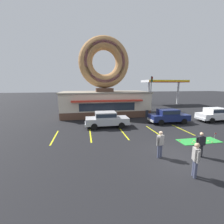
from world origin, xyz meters
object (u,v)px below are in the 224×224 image
(putting_flag_pin, at_px, (215,135))
(traffic_light_pole, at_px, (151,88))
(car_navy, at_px, (168,115))
(pedestrian_blue_sweater_man, at_px, (160,143))
(golf_ball, at_px, (193,142))
(car_silver, at_px, (106,119))
(pedestrian_leather_jacket_man, at_px, (201,143))
(car_white, at_px, (216,114))
(pedestrian_hooded_kid, at_px, (196,158))
(trash_bin, at_px, (146,113))

(putting_flag_pin, relative_size, traffic_light_pole, 0.09)
(car_navy, distance_m, pedestrian_blue_sweater_man, 9.07)
(golf_ball, distance_m, car_navy, 6.02)
(car_silver, distance_m, pedestrian_blue_sweater_man, 7.52)
(traffic_light_pole, bearing_deg, pedestrian_blue_sweater_man, -112.90)
(pedestrian_leather_jacket_man, relative_size, traffic_light_pole, 0.27)
(car_white, bearing_deg, golf_ball, -143.16)
(pedestrian_hooded_kid, height_order, traffic_light_pole, traffic_light_pole)
(golf_ball, height_order, traffic_light_pole, traffic_light_pole)
(car_navy, height_order, pedestrian_blue_sweater_man, pedestrian_blue_sweater_man)
(putting_flag_pin, relative_size, trash_bin, 0.56)
(car_white, distance_m, pedestrian_leather_jacket_man, 11.56)
(car_white, bearing_deg, car_navy, 177.91)
(pedestrian_leather_jacket_man, bearing_deg, traffic_light_pole, 74.92)
(trash_bin, bearing_deg, pedestrian_blue_sweater_man, -109.38)
(golf_ball, xyz_separation_m, trash_bin, (0.21, 9.37, 0.45))
(car_white, relative_size, pedestrian_hooded_kid, 2.65)
(trash_bin, bearing_deg, car_white, -27.57)
(putting_flag_pin, height_order, trash_bin, trash_bin)
(car_white, height_order, car_navy, same)
(putting_flag_pin, distance_m, car_silver, 9.59)
(golf_ball, height_order, pedestrian_hooded_kid, pedestrian_hooded_kid)
(traffic_light_pole, bearing_deg, car_navy, -102.49)
(golf_ball, relative_size, pedestrian_blue_sweater_man, 0.03)
(putting_flag_pin, height_order, car_white, car_white)
(pedestrian_hooded_kid, relative_size, pedestrian_leather_jacket_man, 1.11)
(pedestrian_blue_sweater_man, xyz_separation_m, trash_bin, (3.90, 11.09, -0.42))
(pedestrian_hooded_kid, distance_m, traffic_light_pole, 20.21)
(car_navy, xyz_separation_m, trash_bin, (-1.15, 3.56, -0.37))
(putting_flag_pin, distance_m, traffic_light_pole, 15.36)
(pedestrian_blue_sweater_man, bearing_deg, pedestrian_leather_jacket_man, -7.96)
(trash_bin, bearing_deg, car_navy, -72.07)
(pedestrian_hooded_kid, bearing_deg, traffic_light_pole, 71.27)
(car_silver, height_order, trash_bin, car_silver)
(pedestrian_hooded_kid, bearing_deg, putting_flag_pin, 38.15)
(putting_flag_pin, bearing_deg, trash_bin, 101.58)
(car_navy, bearing_deg, pedestrian_leather_jacket_man, -108.07)
(car_silver, xyz_separation_m, pedestrian_leather_jacket_man, (4.68, -7.54, -0.02))
(golf_ball, relative_size, pedestrian_hooded_kid, 0.02)
(pedestrian_blue_sweater_man, distance_m, pedestrian_leather_jacket_man, 2.51)
(putting_flag_pin, height_order, car_silver, car_silver)
(car_white, bearing_deg, pedestrian_leather_jacket_man, -138.54)
(pedestrian_hooded_kid, relative_size, trash_bin, 1.77)
(putting_flag_pin, bearing_deg, pedestrian_leather_jacket_man, -145.86)
(car_silver, distance_m, trash_bin, 7.25)
(car_silver, bearing_deg, pedestrian_leather_jacket_man, -58.18)
(pedestrian_hooded_kid, bearing_deg, trash_bin, 76.32)
(pedestrian_leather_jacket_man, bearing_deg, pedestrian_blue_sweater_man, 172.04)
(golf_ball, distance_m, trash_bin, 9.38)
(putting_flag_pin, bearing_deg, golf_ball, -175.34)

